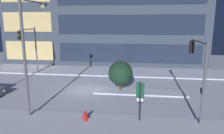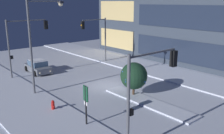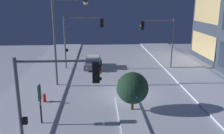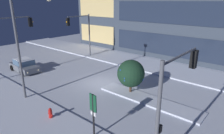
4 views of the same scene
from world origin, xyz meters
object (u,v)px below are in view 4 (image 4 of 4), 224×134
Objects in this scene: traffic_light_corner_near_right at (175,88)px; fire_hydrant at (50,114)px; traffic_light_corner_near_left at (8,36)px; decorated_tree_median at (131,74)px; parking_info_sign at (93,111)px; car_near at (24,66)px; street_lamp_arched at (27,33)px; traffic_light_corner_far_left at (81,29)px.

fire_hydrant is at bearing 105.47° from traffic_light_corner_near_right.
traffic_light_corner_near_left reaches higher than decorated_tree_median.
parking_info_sign reaches higher than fire_hydrant.
traffic_light_corner_near_right is at bearing 15.47° from fire_hydrant.
parking_info_sign reaches higher than car_near.
traffic_light_corner_near_left is at bearing 167.60° from fire_hydrant.
decorated_tree_median is at bearing 16.59° from car_near.
parking_info_sign is (-4.07, -1.60, -2.06)m from traffic_light_corner_near_right.
parking_info_sign is at bearing 8.47° from fire_hydrant.
traffic_light_corner_near_left is 2.23× the size of parking_info_sign.
decorated_tree_median is at bearing -42.98° from street_lamp_arched.
car_near is 13.34m from decorated_tree_median.
traffic_light_corner_near_left is at bearing 83.83° from street_lamp_arched.
traffic_light_corner_far_left reaches higher than traffic_light_corner_near_right.
street_lamp_arched is at bearing 163.58° from fire_hydrant.
traffic_light_corner_near_left is 6.44m from street_lamp_arched.
decorated_tree_median is at bearing 20.82° from parking_info_sign.
street_lamp_arched reaches higher than traffic_light_corner_far_left.
traffic_light_corner_near_right is at bearing 61.33° from traffic_light_corner_far_left.
fire_hydrant is at bearing -16.49° from car_near.
street_lamp_arched reaches higher than parking_info_sign.
car_near is at bearing 82.11° from parking_info_sign.
street_lamp_arched is at bearing 89.70° from parking_info_sign.
traffic_light_corner_near_right is (17.79, -9.73, -0.36)m from traffic_light_corner_far_left.
fire_hydrant is (4.23, -1.25, -5.04)m from street_lamp_arched.
street_lamp_arched is 6.70m from fire_hydrant.
fire_hydrant is 7.42m from decorated_tree_median.
car_near is at bearing 72.54° from street_lamp_arched.
traffic_light_corner_near_right is 6.49× the size of fire_hydrant.
traffic_light_corner_near_left reaches higher than traffic_light_corner_far_left.
traffic_light_corner_near_right is 18.30m from traffic_light_corner_near_left.
traffic_light_corner_near_right is at bearing -63.82° from parking_info_sign.
street_lamp_arched is at bearing 94.32° from traffic_light_corner_near_right.
decorated_tree_median is at bearing 67.75° from traffic_light_corner_far_left.
parking_info_sign is at bearing 111.51° from traffic_light_corner_near_right.
decorated_tree_median is (-5.94, 4.88, -2.03)m from traffic_light_corner_near_right.
street_lamp_arched is (5.77, -10.64, 1.19)m from traffic_light_corner_far_left.
traffic_light_corner_near_right is 7.95m from decorated_tree_median.
traffic_light_corner_near_right is 1.84× the size of decorated_tree_median.
street_lamp_arched is 2.73× the size of decorated_tree_median.
traffic_light_corner_far_left is at bearing -2.98° from traffic_light_corner_near_left.
traffic_light_corner_near_left is 11.47m from fire_hydrant.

